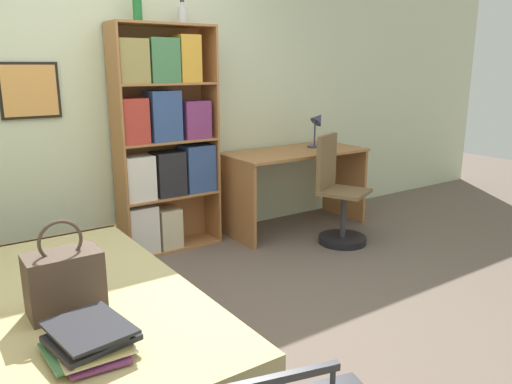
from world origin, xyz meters
The scene contains 11 objects.
ground_plane centered at (0.00, 0.00, 0.00)m, with size 14.00×14.00×0.00m, color #66564C.
wall_back centered at (0.00, 1.65, 1.30)m, with size 10.00×0.09×2.60m.
bed centered at (-0.67, 0.02, 0.22)m, with size 1.04×2.02×0.44m.
handbag centered at (-0.77, -0.14, 0.59)m, with size 0.33×0.19×0.44m.
book_stack_on_bed centered at (-0.78, -0.54, 0.49)m, with size 0.35×0.38×0.11m.
bookcase centered at (0.45, 1.45, 0.93)m, with size 0.85×0.29×1.87m.
bottle_green centered at (0.30, 1.47, 1.98)m, with size 0.07×0.07×0.29m.
bottle_brown centered at (0.67, 1.46, 1.94)m, with size 0.08×0.08×0.18m.
desk centered at (1.72, 1.27, 0.54)m, with size 1.37×0.64×0.76m.
desk_lamp centered at (2.03, 1.32, 0.99)m, with size 0.19×0.14×0.36m.
desk_chair centered at (1.77, 0.72, 0.32)m, with size 0.51×0.51×0.96m.
Camera 1 is at (-1.25, -2.36, 1.54)m, focal length 35.00 mm.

